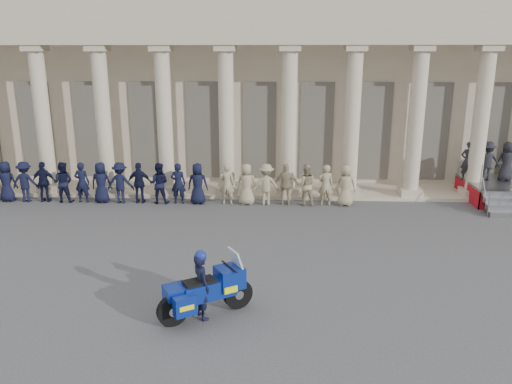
# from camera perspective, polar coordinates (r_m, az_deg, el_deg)

# --- Properties ---
(ground) EXTENTS (90.00, 90.00, 0.00)m
(ground) POSITION_cam_1_polar(r_m,az_deg,el_deg) (14.07, -1.23, -9.56)
(ground) COLOR #424244
(ground) RESTS_ON ground
(building) EXTENTS (40.00, 12.50, 9.00)m
(building) POSITION_cam_1_polar(r_m,az_deg,el_deg) (27.51, 0.78, 12.56)
(building) COLOR tan
(building) RESTS_ON ground
(officer_rank) EXTENTS (17.30, 0.64, 1.70)m
(officer_rank) POSITION_cam_1_polar(r_m,az_deg,el_deg) (20.96, -13.06, 1.01)
(officer_rank) COLOR black
(officer_rank) RESTS_ON ground
(motorcycle) EXTENTS (2.12, 1.61, 1.54)m
(motorcycle) POSITION_cam_1_polar(r_m,az_deg,el_deg) (11.86, -5.63, -11.10)
(motorcycle) COLOR black
(motorcycle) RESTS_ON ground
(rider) EXTENTS (0.63, 0.70, 1.69)m
(rider) POSITION_cam_1_polar(r_m,az_deg,el_deg) (11.74, -6.25, -10.46)
(rider) COLOR black
(rider) RESTS_ON ground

